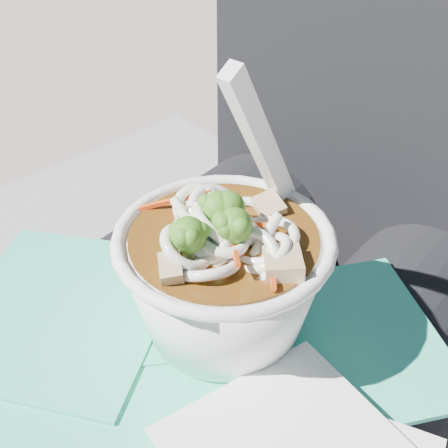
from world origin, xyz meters
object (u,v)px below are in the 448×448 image
Objects in this scene: person_body at (264,306)px; udon_bowl at (224,269)px; lap at (196,393)px; plastic_bag at (159,347)px.

person_body is 4.99× the size of udon_bowl.
person_body is 0.15m from udon_bowl.
lap is 1.24× the size of plastic_bag.
lap is 0.15m from udon_bowl.
person_body is at bearing 89.99° from plastic_bag.
plastic_bag is at bearing -90.02° from lap.
lap is at bearing 89.98° from plastic_bag.
person_body reaches higher than udon_bowl.
udon_bowl is (0.03, 0.04, 0.06)m from plastic_bag.
lap is 0.10m from person_body.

